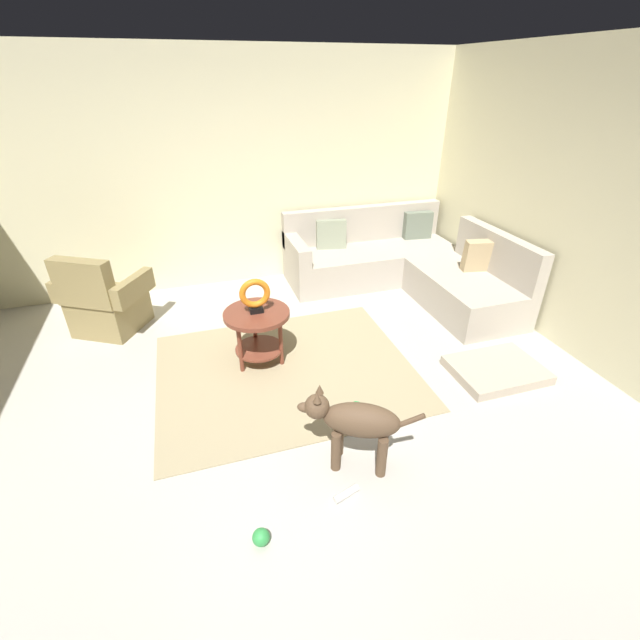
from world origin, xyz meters
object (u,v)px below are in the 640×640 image
(torus_sculpture, at_px, (255,295))
(dog_toy_ball, at_px, (261,537))
(armchair, at_px, (105,303))
(dog_toy_rope, at_px, (346,494))
(dog_toy_bone, at_px, (362,407))
(dog_bed_mat, at_px, (496,370))
(side_table, at_px, (257,324))
(sectional_couch, at_px, (403,266))
(dog, at_px, (355,422))

(torus_sculpture, bearing_deg, dog_toy_ball, -100.39)
(armchair, bearing_deg, dog_toy_rope, -28.61)
(torus_sculpture, relative_size, dog_toy_bone, 1.81)
(armchair, xyz_separation_m, dog_toy_ball, (1.08, -2.90, -0.27))
(dog_toy_rope, bearing_deg, dog_bed_mat, 25.15)
(dog_toy_ball, bearing_deg, armchair, 110.50)
(dog_toy_bone, bearing_deg, armchair, 136.19)
(dog_toy_ball, relative_size, dog_toy_bone, 0.58)
(dog_toy_rope, distance_m, dog_toy_bone, 0.85)
(side_table, relative_size, dog_toy_ball, 5.74)
(sectional_couch, height_order, side_table, sectional_couch)
(dog_toy_ball, bearing_deg, side_table, 79.61)
(armchair, bearing_deg, sectional_couch, 30.41)
(sectional_couch, bearing_deg, dog_toy_bone, -124.20)
(torus_sculpture, bearing_deg, dog_toy_rope, -81.42)
(side_table, xyz_separation_m, dog_bed_mat, (2.03, -0.84, -0.37))
(armchair, height_order, side_table, armchair)
(side_table, distance_m, dog_toy_bone, 1.21)
(dog_toy_bone, bearing_deg, dog_bed_mat, 3.73)
(dog, relative_size, dog_toy_bone, 4.31)
(sectional_couch, bearing_deg, dog_bed_mat, -90.36)
(armchair, xyz_separation_m, torus_sculpture, (1.42, -1.07, 0.39))
(dog, xyz_separation_m, dog_toy_ball, (-0.73, -0.41, -0.33))
(dog_bed_mat, distance_m, dog_toy_rope, 1.96)
(dog_toy_bone, bearing_deg, sectional_couch, 55.80)
(dog_bed_mat, relative_size, dog_toy_ball, 7.66)
(armchair, relative_size, dog, 1.28)
(dog_toy_rope, bearing_deg, dog_toy_bone, 61.03)
(sectional_couch, height_order, dog_toy_rope, sectional_couch)
(dog_toy_ball, bearing_deg, dog_toy_bone, 41.92)
(side_table, bearing_deg, dog_toy_ball, -100.39)
(side_table, distance_m, dog, 1.48)
(side_table, xyz_separation_m, dog, (0.40, -1.42, -0.04))
(armchair, relative_size, torus_sculpture, 3.05)
(sectional_couch, xyz_separation_m, dog_toy_ball, (-2.38, -2.92, -0.24))
(dog, bearing_deg, dog_toy_ball, 146.59)
(dog, distance_m, dog_toy_bone, 0.66)
(dog_toy_bone, bearing_deg, dog_toy_ball, -138.08)
(dog_toy_ball, height_order, dog_toy_bone, dog_toy_ball)
(dog, distance_m, dog_toy_rope, 0.46)
(dog_toy_bone, bearing_deg, dog_toy_rope, -118.97)
(side_table, height_order, dog_toy_ball, side_table)
(sectional_couch, distance_m, dog, 3.00)
(sectional_couch, relative_size, dog_bed_mat, 2.81)
(dog_bed_mat, bearing_deg, dog_toy_bone, -176.27)
(sectional_couch, relative_size, torus_sculpture, 6.90)
(torus_sculpture, xyz_separation_m, dog_bed_mat, (2.03, -0.84, -0.67))
(torus_sculpture, bearing_deg, dog_toy_bone, -54.50)
(sectional_couch, height_order, dog_toy_ball, sectional_couch)
(sectional_couch, bearing_deg, dog_toy_ball, -129.11)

